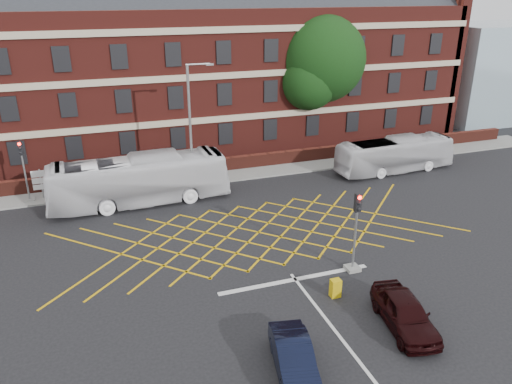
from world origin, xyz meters
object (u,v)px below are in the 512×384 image
object	(u,v)px
traffic_light_near	(355,240)
car_maroon	(405,313)
street_lamp	(192,151)
direction_signs	(41,181)
bus_left	(139,180)
car_navy	(294,358)
traffic_light_far	(26,177)
deciduous_tree	(321,65)
bus_right	(395,155)
utility_cabinet	(335,288)

from	to	relation	value
traffic_light_near	car_maroon	bearing A→B (deg)	-93.03
street_lamp	direction_signs	xyz separation A→B (m)	(-10.10, 2.11, -1.71)
bus_left	traffic_light_near	world-z (taller)	traffic_light_near
car_navy	traffic_light_far	size ratio (longest dim) A/B	0.92
traffic_light_far	direction_signs	bearing A→B (deg)	3.09
car_maroon	deciduous_tree	world-z (taller)	deciduous_tree
bus_right	traffic_light_near	bearing A→B (deg)	136.61
traffic_light_near	car_navy	bearing A→B (deg)	-135.07
car_maroon	deciduous_tree	xyz separation A→B (m)	(8.04, 25.17, 6.55)
deciduous_tree	utility_cabinet	xyz separation A→B (m)	(-9.75, -22.15, -6.83)
street_lamp	utility_cabinet	bearing A→B (deg)	-77.11
traffic_light_near	direction_signs	xyz separation A→B (m)	(-15.47, 15.19, -0.39)
car_navy	traffic_light_far	xyz separation A→B (m)	(-10.56, 20.91, 1.12)
bus_right	street_lamp	bearing A→B (deg)	84.24
bus_left	utility_cabinet	world-z (taller)	bus_left
bus_left	traffic_light_near	size ratio (longest dim) A/B	2.78
bus_right	traffic_light_far	distance (m)	27.04
car_maroon	bus_left	bearing A→B (deg)	126.96
bus_left	bus_right	xyz separation A→B (m)	(19.74, -0.19, -0.30)
car_navy	utility_cabinet	bearing A→B (deg)	57.08
traffic_light_far	traffic_light_near	bearing A→B (deg)	-42.81
car_navy	street_lamp	world-z (taller)	street_lamp
traffic_light_far	bus_left	bearing A→B (deg)	-21.13
bus_right	deciduous_tree	bearing A→B (deg)	16.04
bus_left	deciduous_tree	distance (m)	19.59
utility_cabinet	bus_left	bearing A→B (deg)	117.02
bus_left	street_lamp	bearing A→B (deg)	-81.24
bus_left	traffic_light_far	world-z (taller)	traffic_light_far
bus_right	utility_cabinet	world-z (taller)	bus_right
bus_left	utility_cabinet	distance (m)	16.01
car_navy	direction_signs	size ratio (longest dim) A/B	1.78
bus_right	car_maroon	xyz separation A→B (m)	(-10.78, -17.05, -0.63)
bus_right	car_navy	xyz separation A→B (m)	(-16.31, -17.97, -0.71)
deciduous_tree	street_lamp	bearing A→B (deg)	-151.18
traffic_light_near	street_lamp	world-z (taller)	street_lamp
bus_left	deciduous_tree	xyz separation A→B (m)	(17.00, 7.93, 5.63)
bus_right	direction_signs	distance (m)	26.17
traffic_light_far	direction_signs	size ratio (longest dim) A/B	1.94
car_maroon	traffic_light_far	size ratio (longest dim) A/B	1.00
deciduous_tree	street_lamp	size ratio (longest dim) A/B	1.29
bus_left	traffic_light_near	xyz separation A→B (m)	(9.21, -12.38, 0.11)
deciduous_tree	direction_signs	distance (m)	24.54
traffic_light_far	utility_cabinet	distance (m)	22.29
deciduous_tree	utility_cabinet	bearing A→B (deg)	-113.75
bus_left	direction_signs	world-z (taller)	bus_left
street_lamp	direction_signs	distance (m)	10.45
bus_right	deciduous_tree	size ratio (longest dim) A/B	0.84
bus_left	car_maroon	xyz separation A→B (m)	(8.96, -17.23, -0.92)
bus_left	utility_cabinet	bearing A→B (deg)	-154.43
car_maroon	street_lamp	world-z (taller)	street_lamp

